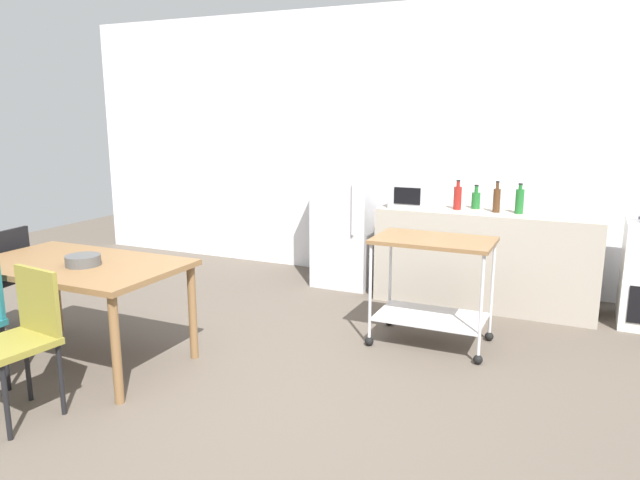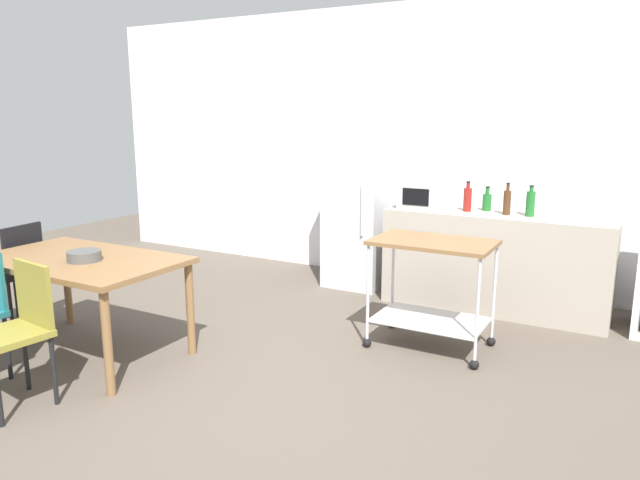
# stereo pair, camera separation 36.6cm
# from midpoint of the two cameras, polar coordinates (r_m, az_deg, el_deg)

# --- Properties ---
(ground_plane) EXTENTS (12.00, 12.00, 0.00)m
(ground_plane) POSITION_cam_midpoint_polar(r_m,az_deg,el_deg) (3.91, -3.74, -15.18)
(ground_plane) COLOR brown
(back_wall) EXTENTS (8.40, 0.12, 2.90)m
(back_wall) POSITION_cam_midpoint_polar(r_m,az_deg,el_deg) (6.40, 12.00, 8.83)
(back_wall) COLOR white
(back_wall) RESTS_ON ground_plane
(kitchen_counter) EXTENTS (2.00, 0.64, 0.90)m
(kitchen_counter) POSITION_cam_midpoint_polar(r_m,az_deg,el_deg) (5.75, 18.33, -1.97)
(kitchen_counter) COLOR #A89E8E
(kitchen_counter) RESTS_ON ground_plane
(dining_table) EXTENTS (1.50, 0.90, 0.75)m
(dining_table) POSITION_cam_midpoint_polar(r_m,az_deg,el_deg) (4.63, -19.98, -2.60)
(dining_table) COLOR brown
(dining_table) RESTS_ON ground_plane
(chair_black) EXTENTS (0.44, 0.44, 0.89)m
(chair_black) POSITION_cam_midpoint_polar(r_m,az_deg,el_deg) (5.50, -25.61, -2.45)
(chair_black) COLOR black
(chair_black) RESTS_ON ground_plane
(chair_olive) EXTENTS (0.45, 0.45, 0.89)m
(chair_olive) POSITION_cam_midpoint_polar(r_m,az_deg,el_deg) (4.02, -24.76, -7.47)
(chair_olive) COLOR olive
(chair_olive) RESTS_ON ground_plane
(refrigerator) EXTENTS (0.60, 0.63, 1.55)m
(refrigerator) POSITION_cam_midpoint_polar(r_m,az_deg,el_deg) (6.20, 5.48, 2.66)
(refrigerator) COLOR silver
(refrigerator) RESTS_ON ground_plane
(kitchen_cart) EXTENTS (0.91, 0.57, 0.85)m
(kitchen_cart) POSITION_cam_midpoint_polar(r_m,az_deg,el_deg) (4.63, 12.97, -3.41)
(kitchen_cart) COLOR brown
(kitchen_cart) RESTS_ON ground_plane
(microwave) EXTENTS (0.46, 0.35, 0.26)m
(microwave) POSITION_cam_midpoint_polar(r_m,az_deg,el_deg) (5.73, 11.98, 4.25)
(microwave) COLOR silver
(microwave) RESTS_ON kitchen_counter
(bottle_hot_sauce) EXTENTS (0.07, 0.07, 0.28)m
(bottle_hot_sauce) POSITION_cam_midpoint_polar(r_m,az_deg,el_deg) (5.67, 15.83, 3.82)
(bottle_hot_sauce) COLOR maroon
(bottle_hot_sauce) RESTS_ON kitchen_counter
(bottle_soy_sauce) EXTENTS (0.08, 0.08, 0.23)m
(bottle_soy_sauce) POSITION_cam_midpoint_polar(r_m,az_deg,el_deg) (5.76, 17.55, 3.56)
(bottle_soy_sauce) COLOR #1E6628
(bottle_soy_sauce) RESTS_ON kitchen_counter
(bottle_sesame_oil) EXTENTS (0.07, 0.07, 0.29)m
(bottle_sesame_oil) POSITION_cam_midpoint_polar(r_m,az_deg,el_deg) (5.58, 19.38, 3.49)
(bottle_sesame_oil) COLOR #4C2D19
(bottle_sesame_oil) RESTS_ON kitchen_counter
(bottle_sparkling_water) EXTENTS (0.08, 0.08, 0.27)m
(bottle_sparkling_water) POSITION_cam_midpoint_polar(r_m,az_deg,el_deg) (5.57, 21.41, 3.32)
(bottle_sparkling_water) COLOR #1E6628
(bottle_sparkling_water) RESTS_ON kitchen_counter
(fruit_bowl) EXTENTS (0.24, 0.24, 0.07)m
(fruit_bowl) POSITION_cam_midpoint_polar(r_m,az_deg,el_deg) (4.50, -19.61, -1.47)
(fruit_bowl) COLOR #4C4C4C
(fruit_bowl) RESTS_ON dining_table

